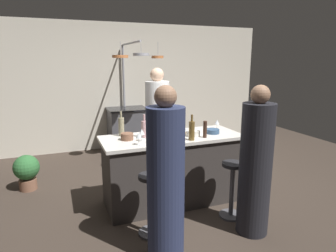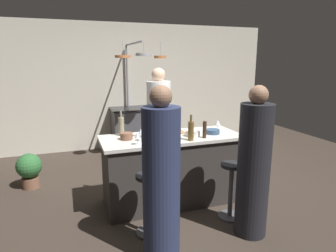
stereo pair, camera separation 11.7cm
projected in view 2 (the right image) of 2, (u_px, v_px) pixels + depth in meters
ground_plane at (172, 201)px, 3.92m from camera, size 9.00×9.00×0.00m
back_wall at (126, 86)px, 6.25m from camera, size 6.40×0.16×2.60m
kitchen_island at (172, 169)px, 3.82m from camera, size 1.80×0.72×0.90m
stove_range at (131, 129)px, 6.07m from camera, size 0.80×0.64×0.89m
chef at (159, 128)px, 4.56m from camera, size 0.37×0.37×1.74m
bar_stool_left at (148, 201)px, 3.10m from camera, size 0.28×0.28×0.68m
guest_left at (161, 182)px, 2.66m from camera, size 0.35×0.35×1.64m
bar_stool_right at (231, 188)px, 3.43m from camera, size 0.28×0.28×0.68m
guest_right at (254, 168)px, 3.04m from camera, size 0.34×0.34×1.61m
overhead_pot_rack at (135, 68)px, 5.32m from camera, size 0.89×1.35×2.17m
potted_plant at (29, 169)px, 4.27m from camera, size 0.36×0.36×0.52m
cutting_board at (172, 132)px, 3.89m from camera, size 0.32×0.22×0.02m
pepper_mill at (205, 130)px, 3.61m from camera, size 0.05×0.05×0.21m
wine_bottle_amber at (191, 130)px, 3.50m from camera, size 0.07×0.07×0.31m
wine_bottle_rose at (144, 129)px, 3.64m from camera, size 0.07×0.07×0.30m
wine_bottle_white at (121, 126)px, 3.72m from camera, size 0.07×0.07×0.32m
wine_glass_near_right_guest at (218, 123)px, 4.00m from camera, size 0.07×0.07×0.15m
wine_glass_by_chef at (141, 132)px, 3.48m from camera, size 0.07×0.07×0.15m
wine_glass_near_left_guest at (137, 136)px, 3.32m from camera, size 0.07×0.07×0.15m
mixing_bowl_wooden at (126, 136)px, 3.55m from camera, size 0.15×0.15×0.08m
mixing_bowl_blue at (213, 132)px, 3.84m from camera, size 0.18×0.18×0.06m
mixing_bowl_ceramic at (193, 133)px, 3.71m from camera, size 0.18×0.18×0.08m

